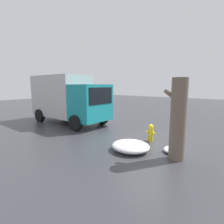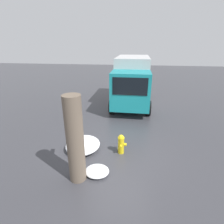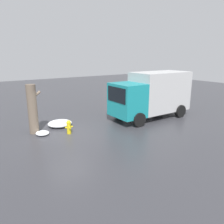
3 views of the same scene
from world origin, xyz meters
name	(u,v)px [view 1 (image 1 of 3)]	position (x,y,z in m)	size (l,w,h in m)	color
ground_plane	(150,141)	(0.00, 0.00, 0.00)	(60.00, 60.00, 0.00)	#38383D
fire_hydrant	(151,132)	(0.00, 0.00, 0.41)	(0.45, 0.35, 0.80)	yellow
tree_trunk	(178,119)	(-1.59, 1.25, 1.42)	(0.81, 0.53, 2.81)	#6B5B4C
delivery_truck	(68,98)	(6.29, -0.20, 1.73)	(5.94, 2.56, 3.22)	teal
snow_pile_by_hydrant	(131,146)	(0.07, 1.58, 0.19)	(1.51, 1.40, 0.38)	white
snow_pile_curbside	(174,150)	(-1.31, 0.69, 0.10)	(0.73, 0.82, 0.20)	white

